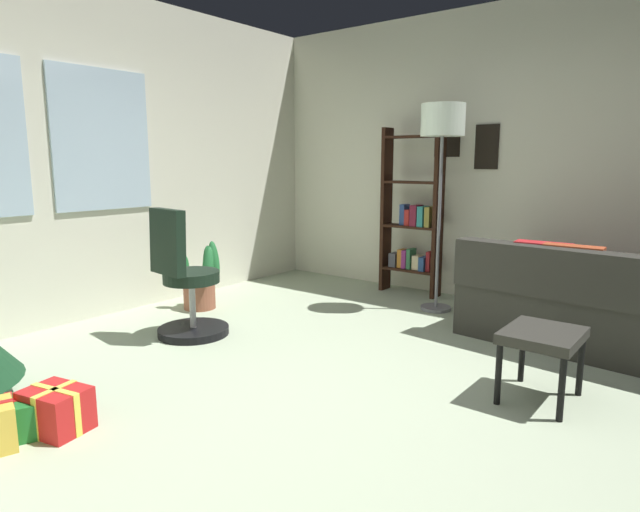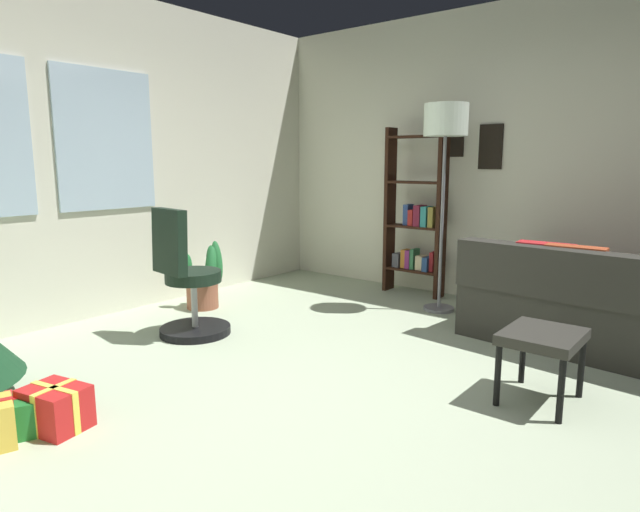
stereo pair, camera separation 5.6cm
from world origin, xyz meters
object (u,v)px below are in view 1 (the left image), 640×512
(gift_box_green, at_px, (10,419))
(potted_plant, at_px, (202,283))
(office_chair, at_px, (185,287))
(couch, at_px, (608,308))
(footstool, at_px, (542,340))
(gift_box_red, at_px, (56,410))
(bookshelf, at_px, (412,220))
(floor_lamp, at_px, (442,134))

(gift_box_green, bearing_deg, potted_plant, 27.53)
(office_chair, height_order, potted_plant, office_chair)
(couch, xyz_separation_m, footstool, (-1.32, 0.10, 0.08))
(couch, xyz_separation_m, gift_box_red, (-3.23, 1.95, -0.17))
(footstool, distance_m, bookshelf, 2.63)
(couch, bearing_deg, bookshelf, 75.25)
(floor_lamp, bearing_deg, potted_plant, 126.63)
(couch, distance_m, floor_lamp, 1.97)
(couch, distance_m, potted_plant, 3.43)
(bookshelf, xyz_separation_m, floor_lamp, (-0.42, -0.50, 0.84))
(floor_lamp, bearing_deg, bookshelf, 49.65)
(gift_box_green, bearing_deg, floor_lamp, -10.10)
(gift_box_green, height_order, potted_plant, potted_plant)
(gift_box_red, bearing_deg, floor_lamp, -8.64)
(footstool, distance_m, potted_plant, 3.11)
(floor_lamp, bearing_deg, gift_box_green, 169.90)
(bookshelf, height_order, floor_lamp, floor_lamp)
(gift_box_red, bearing_deg, couch, -31.13)
(gift_box_green, distance_m, floor_lamp, 3.86)
(couch, bearing_deg, floor_lamp, 86.47)
(footstool, relative_size, gift_box_green, 1.35)
(gift_box_green, bearing_deg, couch, -31.26)
(gift_box_red, relative_size, office_chair, 0.35)
(office_chair, height_order, floor_lamp, floor_lamp)
(gift_box_red, relative_size, floor_lamp, 0.19)
(footstool, height_order, bookshelf, bookshelf)
(potted_plant, bearing_deg, couch, -69.16)
(footstool, bearing_deg, floor_lamp, 43.56)
(gift_box_green, distance_m, office_chair, 1.70)
(gift_box_red, height_order, floor_lamp, floor_lamp)
(footstool, xyz_separation_m, gift_box_green, (-2.09, 1.97, -0.27))
(gift_box_red, relative_size, potted_plant, 0.56)
(office_chair, height_order, bookshelf, bookshelf)
(floor_lamp, height_order, potted_plant, floor_lamp)
(footstool, distance_m, office_chair, 2.60)
(office_chair, xyz_separation_m, potted_plant, (0.62, 0.56, -0.16))
(gift_box_red, relative_size, bookshelf, 0.21)
(gift_box_red, height_order, bookshelf, bookshelf)
(couch, height_order, footstool, couch)
(floor_lamp, xyz_separation_m, potted_plant, (-1.31, 1.76, -1.37))
(bookshelf, bearing_deg, gift_box_green, 178.16)
(couch, relative_size, gift_box_red, 5.35)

